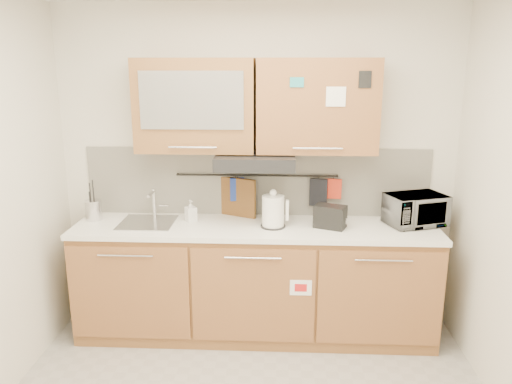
# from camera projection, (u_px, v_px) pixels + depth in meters

# --- Properties ---
(wall_back) EXTENTS (3.20, 0.00, 3.20)m
(wall_back) POSITION_uv_depth(u_px,v_px,m) (257.00, 169.00, 4.08)
(wall_back) COLOR silver
(wall_back) RESTS_ON ground
(base_cabinet) EXTENTS (2.80, 0.64, 0.88)m
(base_cabinet) POSITION_uv_depth(u_px,v_px,m) (255.00, 286.00, 4.00)
(base_cabinet) COLOR #945C34
(base_cabinet) RESTS_ON floor
(countertop) EXTENTS (2.82, 0.62, 0.04)m
(countertop) POSITION_uv_depth(u_px,v_px,m) (255.00, 228.00, 3.88)
(countertop) COLOR white
(countertop) RESTS_ON base_cabinet
(backsplash) EXTENTS (2.80, 0.02, 0.56)m
(backsplash) POSITION_uv_depth(u_px,v_px,m) (257.00, 182.00, 4.09)
(backsplash) COLOR silver
(backsplash) RESTS_ON countertop
(upper_cabinets) EXTENTS (1.82, 0.37, 0.70)m
(upper_cabinets) POSITION_uv_depth(u_px,v_px,m) (255.00, 106.00, 3.77)
(upper_cabinets) COLOR #945C34
(upper_cabinets) RESTS_ON wall_back
(range_hood) EXTENTS (0.60, 0.46, 0.10)m
(range_hood) POSITION_uv_depth(u_px,v_px,m) (255.00, 161.00, 3.81)
(range_hood) COLOR black
(range_hood) RESTS_ON upper_cabinets
(sink) EXTENTS (0.42, 0.40, 0.26)m
(sink) POSITION_uv_depth(u_px,v_px,m) (148.00, 222.00, 3.93)
(sink) COLOR silver
(sink) RESTS_ON countertop
(utensil_rail) EXTENTS (1.30, 0.02, 0.02)m
(utensil_rail) POSITION_uv_depth(u_px,v_px,m) (257.00, 175.00, 4.04)
(utensil_rail) COLOR black
(utensil_rail) RESTS_ON backsplash
(utensil_crock) EXTENTS (0.13, 0.13, 0.32)m
(utensil_crock) POSITION_uv_depth(u_px,v_px,m) (94.00, 210.00, 3.99)
(utensil_crock) COLOR silver
(utensil_crock) RESTS_ON countertop
(kettle) EXTENTS (0.21, 0.19, 0.30)m
(kettle) POSITION_uv_depth(u_px,v_px,m) (273.00, 212.00, 3.81)
(kettle) COLOR white
(kettle) RESTS_ON countertop
(toaster) EXTENTS (0.27, 0.22, 0.17)m
(toaster) POSITION_uv_depth(u_px,v_px,m) (330.00, 216.00, 3.80)
(toaster) COLOR black
(toaster) RESTS_ON countertop
(microwave) EXTENTS (0.51, 0.42, 0.24)m
(microwave) POSITION_uv_depth(u_px,v_px,m) (416.00, 210.00, 3.86)
(microwave) COLOR #999999
(microwave) RESTS_ON countertop
(soap_bottle) EXTENTS (0.11, 0.11, 0.17)m
(soap_bottle) POSITION_uv_depth(u_px,v_px,m) (191.00, 211.00, 3.96)
(soap_bottle) COLOR #999999
(soap_bottle) RESTS_ON countertop
(cutting_board) EXTENTS (0.34, 0.18, 0.45)m
(cutting_board) POSITION_uv_depth(u_px,v_px,m) (236.00, 204.00, 4.09)
(cutting_board) COLOR brown
(cutting_board) RESTS_ON utensil_rail
(oven_mitt) EXTENTS (0.12, 0.06, 0.19)m
(oven_mitt) POSITION_uv_depth(u_px,v_px,m) (237.00, 189.00, 4.06)
(oven_mitt) COLOR #21399B
(oven_mitt) RESTS_ON utensil_rail
(dark_pouch) EXTENTS (0.15, 0.08, 0.22)m
(dark_pouch) POSITION_uv_depth(u_px,v_px,m) (318.00, 192.00, 4.03)
(dark_pouch) COLOR black
(dark_pouch) RESTS_ON utensil_rail
(pot_holder) EXTENTS (0.13, 0.03, 0.16)m
(pot_holder) POSITION_uv_depth(u_px,v_px,m) (333.00, 189.00, 4.02)
(pot_holder) COLOR red
(pot_holder) RESTS_ON utensil_rail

